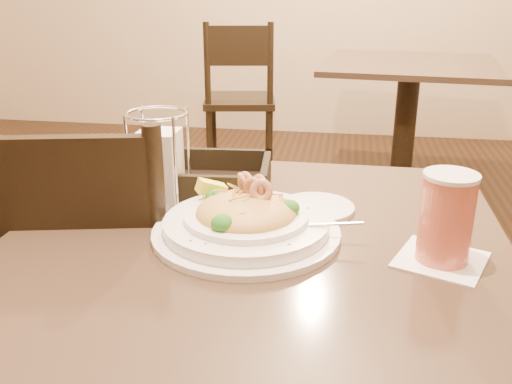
# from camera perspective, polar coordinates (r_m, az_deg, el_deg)

# --- Properties ---
(main_table) EXTENTS (0.90, 0.90, 0.74)m
(main_table) POSITION_cam_1_polar(r_m,az_deg,el_deg) (1.15, -0.17, -15.08)
(main_table) COLOR black
(main_table) RESTS_ON ground
(background_table) EXTENTS (0.99, 0.99, 0.74)m
(background_table) POSITION_cam_1_polar(r_m,az_deg,el_deg) (3.28, 14.85, 8.44)
(background_table) COLOR black
(background_table) RESTS_ON ground
(dining_chair_near) EXTENTS (0.50, 0.50, 0.93)m
(dining_chair_near) POSITION_cam_1_polar(r_m,az_deg,el_deg) (1.35, -16.32, -10.29)
(dining_chair_near) COLOR black
(dining_chair_near) RESTS_ON ground
(dining_chair_far) EXTENTS (0.48, 0.48, 0.93)m
(dining_chair_far) POSITION_cam_1_polar(r_m,az_deg,el_deg) (3.48, -1.65, 9.70)
(dining_chair_far) COLOR black
(dining_chair_far) RESTS_ON ground
(pasta_bowl) EXTENTS (0.38, 0.34, 0.11)m
(pasta_bowl) POSITION_cam_1_polar(r_m,az_deg,el_deg) (1.02, -1.02, -2.84)
(pasta_bowl) COLOR white
(pasta_bowl) RESTS_ON main_table
(drink_glass) EXTENTS (0.18, 0.18, 0.15)m
(drink_glass) POSITION_cam_1_polar(r_m,az_deg,el_deg) (0.97, 18.48, -2.56)
(drink_glass) COLOR white
(drink_glass) RESTS_ON main_table
(bread_basket) EXTENTS (0.26, 0.22, 0.07)m
(bread_basket) POSITION_cam_1_polar(r_m,az_deg,el_deg) (1.24, -4.35, 1.11)
(bread_basket) COLOR black
(bread_basket) RESTS_ON main_table
(napkin_caddy) EXTENTS (0.12, 0.12, 0.19)m
(napkin_caddy) POSITION_cam_1_polar(r_m,az_deg,el_deg) (1.16, -9.58, 2.67)
(napkin_caddy) COLOR silver
(napkin_caddy) RESTS_ON main_table
(side_plate) EXTENTS (0.19, 0.19, 0.01)m
(side_plate) POSITION_cam_1_polar(r_m,az_deg,el_deg) (1.15, 6.03, -1.57)
(side_plate) COLOR white
(side_plate) RESTS_ON main_table
(butter_ramekin) EXTENTS (0.08, 0.08, 0.04)m
(butter_ramekin) POSITION_cam_1_polar(r_m,az_deg,el_deg) (1.17, -15.72, -1.10)
(butter_ramekin) COLOR white
(butter_ramekin) RESTS_ON main_table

